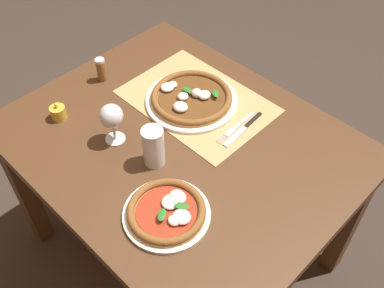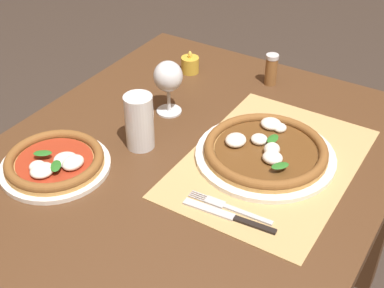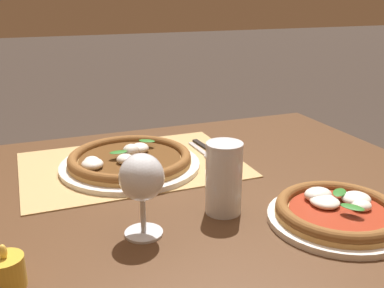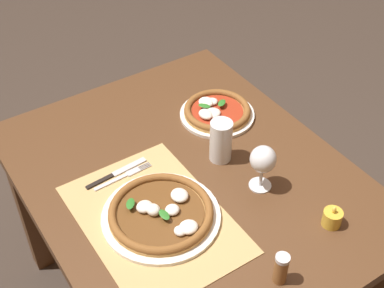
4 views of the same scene
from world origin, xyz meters
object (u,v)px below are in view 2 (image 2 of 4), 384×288
object	(u,v)px
pizza_near	(265,151)
pepper_shaker	(271,69)
fork	(229,208)
wine_glass	(168,78)
pint_glass	(139,123)
votive_candle	(190,65)
knife	(229,216)
pizza_far	(55,162)

from	to	relation	value
pizza_near	pepper_shaker	size ratio (longest dim) A/B	3.56
pizza_near	pepper_shaker	world-z (taller)	pepper_shaker
fork	wine_glass	bearing A→B (deg)	51.82
pint_glass	votive_candle	size ratio (longest dim) A/B	2.01
pizza_near	wine_glass	xyz separation A→B (m)	(0.05, 0.32, 0.08)
wine_glass	knife	distance (m)	0.46
fork	pint_glass	bearing A→B (deg)	73.39
votive_candle	pepper_shaker	bearing A→B (deg)	-75.61
pizza_near	votive_candle	distance (m)	0.49
wine_glass	fork	bearing A→B (deg)	-128.18
votive_candle	pepper_shaker	world-z (taller)	pepper_shaker
wine_glass	knife	size ratio (longest dim) A/B	0.72
pint_glass	votive_candle	bearing A→B (deg)	14.31
wine_glass	pepper_shaker	bearing A→B (deg)	-30.46
pizza_far	fork	size ratio (longest dim) A/B	1.32
pizza_near	fork	xyz separation A→B (m)	(-0.21, -0.01, -0.02)
knife	pepper_shaker	distance (m)	0.61
votive_candle	fork	bearing A→B (deg)	-140.33
pizza_far	wine_glass	world-z (taller)	wine_glass
pizza_far	pint_glass	distance (m)	0.23
pint_glass	pepper_shaker	distance (m)	0.49
pizza_near	fork	world-z (taller)	pizza_near
votive_candle	knife	bearing A→B (deg)	-140.92
fork	knife	xyz separation A→B (m)	(-0.02, -0.01, 0.00)
pizza_far	pepper_shaker	size ratio (longest dim) A/B	2.74
pint_glass	fork	bearing A→B (deg)	-106.61
knife	pizza_near	bearing A→B (deg)	6.24
pint_glass	pepper_shaker	xyz separation A→B (m)	(0.47, -0.14, -0.02)
knife	fork	bearing A→B (deg)	24.83
wine_glass	pizza_near	bearing A→B (deg)	-99.49
pizza_far	knife	xyz separation A→B (m)	(0.07, -0.43, -0.01)
pizza_far	pint_glass	bearing A→B (deg)	-32.15
pizza_near	votive_candle	world-z (taller)	votive_candle
knife	pepper_shaker	bearing A→B (deg)	16.62
knife	pint_glass	bearing A→B (deg)	70.00
pizza_near	pint_glass	bearing A→B (deg)	112.04
wine_glass	pint_glass	bearing A→B (deg)	-170.69
votive_candle	pepper_shaker	xyz separation A→B (m)	(0.06, -0.25, 0.03)
wine_glass	votive_candle	bearing A→B (deg)	17.91
pizza_near	knife	size ratio (longest dim) A/B	1.60
pizza_far	wine_glass	distance (m)	0.38
wine_glass	pint_glass	size ratio (longest dim) A/B	1.07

